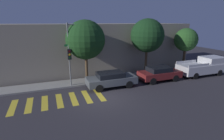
{
  "coord_description": "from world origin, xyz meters",
  "views": [
    {
      "loc": [
        -3.72,
        -11.92,
        5.77
      ],
      "look_at": [
        1.49,
        2.1,
        1.6
      ],
      "focal_mm": 28.0,
      "sensor_mm": 36.0,
      "label": 1
    }
  ],
  "objects_px": {
    "traffic_light_pole": "(73,48)",
    "tree_far_end": "(186,40)",
    "sedan_near_corner": "(111,79)",
    "tree_midblock": "(147,36)",
    "sedan_middle": "(159,73)",
    "tree_near_corner": "(85,40)",
    "pickup_truck": "(204,66)"
  },
  "relations": [
    {
      "from": "pickup_truck",
      "to": "tree_far_end",
      "type": "height_order",
      "value": "tree_far_end"
    },
    {
      "from": "traffic_light_pole",
      "to": "sedan_middle",
      "type": "bearing_deg",
      "value": -8.79
    },
    {
      "from": "tree_near_corner",
      "to": "pickup_truck",
      "type": "bearing_deg",
      "value": -8.35
    },
    {
      "from": "traffic_light_pole",
      "to": "pickup_truck",
      "type": "height_order",
      "value": "traffic_light_pole"
    },
    {
      "from": "sedan_middle",
      "to": "tree_near_corner",
      "type": "relative_size",
      "value": 0.71
    },
    {
      "from": "sedan_middle",
      "to": "tree_midblock",
      "type": "distance_m",
      "value": 4.07
    },
    {
      "from": "traffic_light_pole",
      "to": "tree_midblock",
      "type": "height_order",
      "value": "tree_midblock"
    },
    {
      "from": "sedan_middle",
      "to": "tree_near_corner",
      "type": "bearing_deg",
      "value": 164.94
    },
    {
      "from": "pickup_truck",
      "to": "tree_far_end",
      "type": "bearing_deg",
      "value": 121.97
    },
    {
      "from": "sedan_middle",
      "to": "tree_midblock",
      "type": "height_order",
      "value": "tree_midblock"
    },
    {
      "from": "sedan_near_corner",
      "to": "pickup_truck",
      "type": "height_order",
      "value": "pickup_truck"
    },
    {
      "from": "tree_midblock",
      "to": "tree_near_corner",
      "type": "bearing_deg",
      "value": -180.0
    },
    {
      "from": "sedan_near_corner",
      "to": "tree_far_end",
      "type": "distance_m",
      "value": 10.39
    },
    {
      "from": "traffic_light_pole",
      "to": "tree_far_end",
      "type": "height_order",
      "value": "traffic_light_pole"
    },
    {
      "from": "tree_near_corner",
      "to": "tree_far_end",
      "type": "distance_m",
      "value": 11.59
    },
    {
      "from": "traffic_light_pole",
      "to": "sedan_middle",
      "type": "relative_size",
      "value": 1.35
    },
    {
      "from": "tree_far_end",
      "to": "tree_midblock",
      "type": "bearing_deg",
      "value": 180.0
    },
    {
      "from": "tree_midblock",
      "to": "tree_far_end",
      "type": "relative_size",
      "value": 1.2
    },
    {
      "from": "traffic_light_pole",
      "to": "tree_near_corner",
      "type": "xyz_separation_m",
      "value": [
        1.26,
        0.6,
        0.55
      ]
    },
    {
      "from": "traffic_light_pole",
      "to": "tree_far_end",
      "type": "bearing_deg",
      "value": 2.68
    },
    {
      "from": "sedan_near_corner",
      "to": "tree_midblock",
      "type": "distance_m",
      "value": 6.19
    },
    {
      "from": "traffic_light_pole",
      "to": "pickup_truck",
      "type": "relative_size",
      "value": 1.04
    },
    {
      "from": "sedan_near_corner",
      "to": "tree_near_corner",
      "type": "bearing_deg",
      "value": 133.95
    },
    {
      "from": "sedan_near_corner",
      "to": "tree_near_corner",
      "type": "xyz_separation_m",
      "value": [
        -1.8,
        1.87,
        3.39
      ]
    },
    {
      "from": "traffic_light_pole",
      "to": "sedan_middle",
      "type": "xyz_separation_m",
      "value": [
        8.22,
        -1.27,
        -2.83
      ]
    },
    {
      "from": "traffic_light_pole",
      "to": "tree_near_corner",
      "type": "relative_size",
      "value": 0.95
    },
    {
      "from": "tree_midblock",
      "to": "tree_far_end",
      "type": "height_order",
      "value": "tree_midblock"
    },
    {
      "from": "sedan_near_corner",
      "to": "pickup_truck",
      "type": "relative_size",
      "value": 0.82
    },
    {
      "from": "tree_near_corner",
      "to": "sedan_middle",
      "type": "bearing_deg",
      "value": -15.06
    },
    {
      "from": "sedan_near_corner",
      "to": "sedan_middle",
      "type": "relative_size",
      "value": 1.06
    },
    {
      "from": "pickup_truck",
      "to": "sedan_near_corner",
      "type": "bearing_deg",
      "value": 180.0
    },
    {
      "from": "traffic_light_pole",
      "to": "sedan_middle",
      "type": "height_order",
      "value": "traffic_light_pole"
    }
  ]
}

